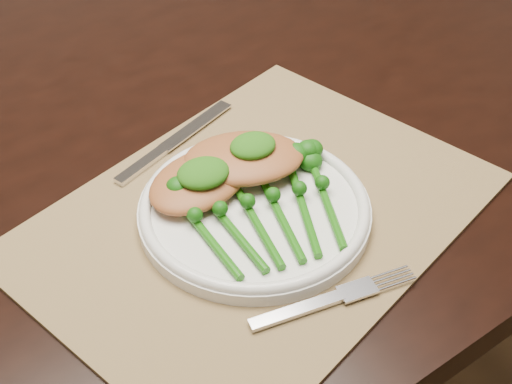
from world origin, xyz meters
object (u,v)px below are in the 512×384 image
chicken_fillet_left (200,180)px  placemat (258,215)px  dining_table (189,311)px  broccolini_bundle (267,218)px  dinner_plate (254,209)px

chicken_fillet_left → placemat: bearing=-69.8°
dining_table → chicken_fillet_left: chicken_fillet_left is taller
dining_table → chicken_fillet_left: 0.43m
placemat → broccolini_bundle: (-0.00, -0.03, 0.02)m
dinner_plate → placemat: bearing=22.3°
chicken_fillet_left → broccolini_bundle: (0.04, -0.08, -0.01)m
dining_table → chicken_fillet_left: bearing=-107.8°
dining_table → broccolini_bundle: (0.01, -0.23, 0.40)m
placemat → chicken_fillet_left: 0.07m
chicken_fillet_left → dinner_plate: bearing=-74.6°
chicken_fillet_left → dining_table: bearing=58.7°
dinner_plate → dining_table: bearing=93.6°
placemat → dinner_plate: bearing=-178.5°
placemat → broccolini_bundle: size_ratio=2.51×
broccolini_bundle → dinner_plate: bearing=100.7°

